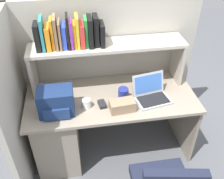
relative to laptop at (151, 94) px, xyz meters
name	(u,v)px	position (x,y,z in m)	size (l,w,h in m)	color
ground_plane	(111,147)	(-0.36, 0.08, -0.78)	(8.00, 8.00, 0.00)	#595B60
desk	(73,125)	(-0.75, 0.08, -0.38)	(1.60, 0.70, 0.73)	gray
cubicle_partition_rear	(106,71)	(-0.36, 0.46, -0.01)	(1.84, 0.05, 1.55)	#B2ADA0
cubicle_partition_left	(17,106)	(-1.21, 0.03, -0.01)	(0.05, 1.06, 1.55)	#B2ADA0
overhead_hutch	(108,53)	(-0.36, 0.28, 0.30)	(1.44, 0.28, 0.45)	#B3A99C
reference_books_on_shelf	(70,34)	(-0.68, 0.28, 0.52)	(0.59, 0.18, 0.29)	black
laptop	(151,94)	(0.00, 0.00, 0.00)	(0.35, 0.31, 0.22)	#B7BABF
backpack	(56,102)	(-0.86, -0.06, 0.06)	(0.30, 0.23, 0.24)	navy
computer_mouse	(102,104)	(-0.46, -0.03, -0.03)	(0.06, 0.10, 0.03)	#262628
paper_cup	(87,103)	(-0.60, -0.03, -0.01)	(0.08, 0.08, 0.08)	white
tissue_box	(122,106)	(-0.30, -0.12, 0.00)	(0.22, 0.12, 0.10)	#9E7F60
snack_canister	(123,94)	(-0.26, 0.04, 0.00)	(0.10, 0.10, 0.11)	navy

